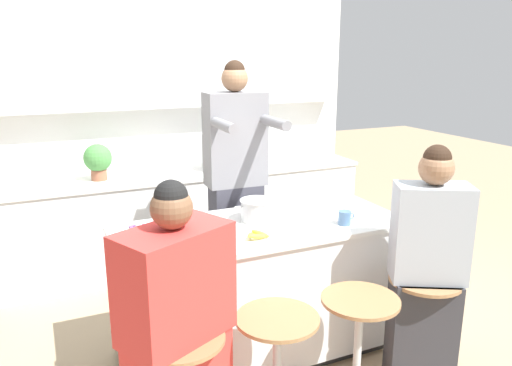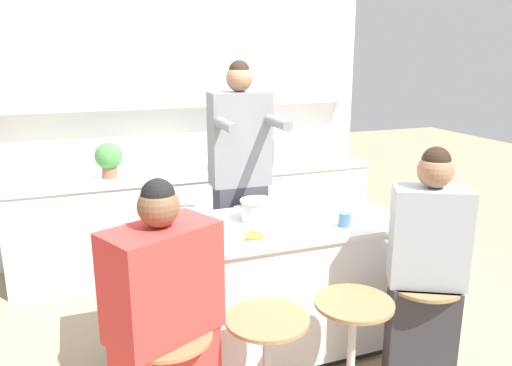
{
  "view_description": "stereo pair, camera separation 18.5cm",
  "coord_description": "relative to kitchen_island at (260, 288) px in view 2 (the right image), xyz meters",
  "views": [
    {
      "loc": [
        -1.25,
        -2.7,
        1.95
      ],
      "look_at": [
        0.0,
        0.08,
        1.14
      ],
      "focal_mm": 35.0,
      "sensor_mm": 36.0,
      "label": 1
    },
    {
      "loc": [
        -1.07,
        -2.77,
        1.95
      ],
      "look_at": [
        0.0,
        0.08,
        1.14
      ],
      "focal_mm": 35.0,
      "sensor_mm": 36.0,
      "label": 2
    }
  ],
  "objects": [
    {
      "name": "kitchen_island",
      "position": [
        0.0,
        0.0,
        0.0
      ],
      "size": [
        1.83,
        0.78,
        0.89
      ],
      "color": "black",
      "rests_on": "ground_plane"
    },
    {
      "name": "bar_stool_rightmost",
      "position": [
        0.73,
        -0.69,
        -0.05
      ],
      "size": [
        0.42,
        0.42,
        0.68
      ],
      "color": "#997047",
      "rests_on": "ground_plane"
    },
    {
      "name": "cooking_pot",
      "position": [
        0.01,
        0.08,
        0.51
      ],
      "size": [
        0.31,
        0.22,
        0.14
      ],
      "color": "#B7BABC",
      "rests_on": "kitchen_island"
    },
    {
      "name": "person_seated_near",
      "position": [
        0.73,
        -0.69,
        0.22
      ],
      "size": [
        0.47,
        0.41,
        1.46
      ],
      "rotation": [
        0.0,
        0.0,
        -0.49
      ],
      "color": "#333338",
      "rests_on": "ground_plane"
    },
    {
      "name": "coffee_cup_near",
      "position": [
        0.48,
        -0.22,
        0.49
      ],
      "size": [
        0.11,
        0.08,
        0.09
      ],
      "color": "#4C7099",
      "rests_on": "kitchen_island"
    },
    {
      "name": "microwave",
      "position": [
        0.44,
        1.59,
        0.59
      ],
      "size": [
        0.52,
        0.33,
        0.31
      ],
      "color": "#B2B5B7",
      "rests_on": "back_counter"
    },
    {
      "name": "juice_carton",
      "position": [
        -0.81,
        -0.28,
        0.54
      ],
      "size": [
        0.08,
        0.08,
        0.21
      ],
      "color": "#7A428E",
      "rests_on": "kitchen_island"
    },
    {
      "name": "back_counter",
      "position": [
        0.0,
        1.63,
        -0.01
      ],
      "size": [
        3.34,
        0.62,
        0.88
      ],
      "color": "silver",
      "rests_on": "ground_plane"
    },
    {
      "name": "banana_bunch",
      "position": [
        -0.13,
        -0.22,
        0.47
      ],
      "size": [
        0.16,
        0.12,
        0.05
      ],
      "color": "yellow",
      "rests_on": "kitchen_island"
    },
    {
      "name": "fruit_bowl",
      "position": [
        -0.43,
        0.21,
        0.48
      ],
      "size": [
        0.21,
        0.21,
        0.07
      ],
      "color": "white",
      "rests_on": "kitchen_island"
    },
    {
      "name": "person_cooking",
      "position": [
        0.07,
        0.6,
        0.49
      ],
      "size": [
        0.45,
        0.61,
        1.89
      ],
      "rotation": [
        0.0,
        0.0,
        -0.04
      ],
      "color": "#383842",
      "rests_on": "ground_plane"
    },
    {
      "name": "mixing_bowl_steel",
      "position": [
        -0.35,
        -0.14,
        0.47
      ],
      "size": [
        0.22,
        0.22,
        0.06
      ],
      "color": "silver",
      "rests_on": "kitchen_island"
    },
    {
      "name": "person_wrapped_blanket",
      "position": [
        -0.74,
        -0.69,
        0.21
      ],
      "size": [
        0.58,
        0.47,
        1.42
      ],
      "rotation": [
        0.0,
        0.0,
        0.44
      ],
      "color": "red",
      "rests_on": "ground_plane"
    },
    {
      "name": "potted_plant",
      "position": [
        -0.78,
        1.63,
        0.61
      ],
      "size": [
        0.24,
        0.24,
        0.31
      ],
      "color": "#93563D",
      "rests_on": "back_counter"
    },
    {
      "name": "bar_stool_center_right",
      "position": [
        0.24,
        -0.73,
        -0.05
      ],
      "size": [
        0.42,
        0.42,
        0.68
      ],
      "color": "#997047",
      "rests_on": "ground_plane"
    },
    {
      "name": "wall_back",
      "position": [
        0.0,
        1.93,
        1.09
      ],
      "size": [
        3.6,
        0.22,
        2.7
      ],
      "color": "silver",
      "rests_on": "ground_plane"
    },
    {
      "name": "ground_plane",
      "position": [
        0.0,
        0.0,
        -0.45
      ],
      "size": [
        16.0,
        16.0,
        0.0
      ],
      "primitive_type": "plane",
      "color": "tan"
    }
  ]
}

